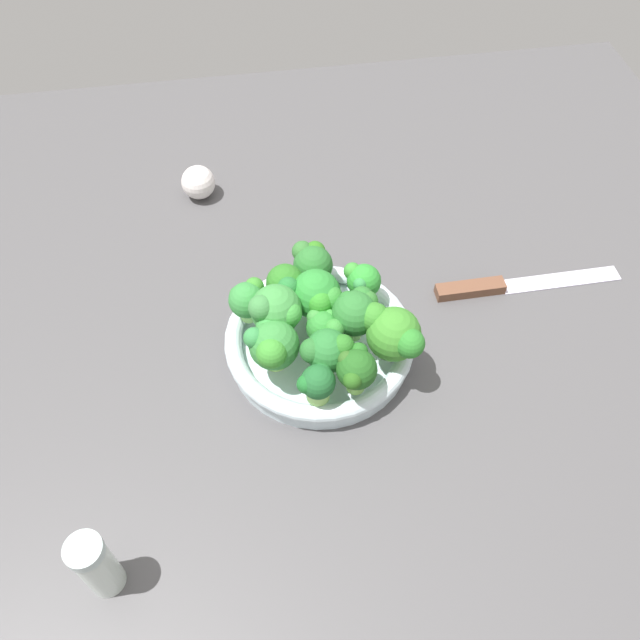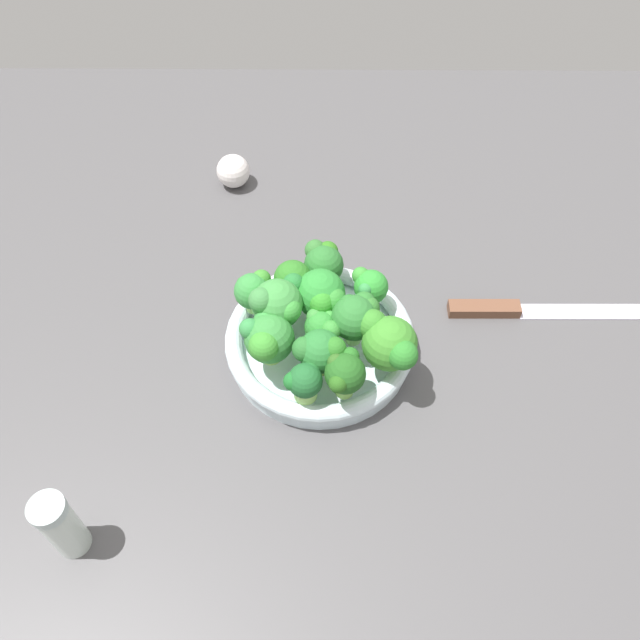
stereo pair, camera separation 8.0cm
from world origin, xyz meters
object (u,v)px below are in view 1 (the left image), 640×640
object	(u,v)px
broccoli_floret_5	(393,334)
broccoli_floret_2	(276,311)
broccoli_floret_8	(317,382)
broccoli_floret_1	(312,262)
bowl	(320,344)
broccoli_floret_4	(272,344)
broccoli_floret_0	(363,282)
broccoli_floret_6	(247,299)
broccoli_floret_12	(356,369)
pepper_shaker	(96,565)
broccoli_floret_3	(286,285)
broccoli_floret_7	(356,311)
broccoli_floret_10	(318,296)
garlic_bulb	(198,182)
knife	(503,286)
broccoli_floret_11	(324,327)
broccoli_floret_9	(327,351)

from	to	relation	value
broccoli_floret_5	broccoli_floret_2	bearing A→B (deg)	-110.63
broccoli_floret_8	broccoli_floret_1	bearing A→B (deg)	173.16
bowl	broccoli_floret_4	world-z (taller)	broccoli_floret_4
broccoli_floret_0	broccoli_floret_4	xyz separation A→B (cm)	(8.01, -12.27, 0.29)
broccoli_floret_6	broccoli_floret_12	bearing A→B (deg)	41.81
broccoli_floret_0	pepper_shaker	xyz separation A→B (cm)	(29.56, -32.03, -2.45)
bowl	broccoli_floret_3	world-z (taller)	broccoli_floret_3
broccoli_floret_12	broccoli_floret_1	bearing A→B (deg)	-171.84
broccoli_floret_1	broccoli_floret_7	bearing A→B (deg)	22.88
broccoli_floret_0	broccoli_floret_1	bearing A→B (deg)	-125.62
broccoli_floret_3	broccoli_floret_5	distance (cm)	14.93
broccoli_floret_6	broccoli_floret_5	bearing A→B (deg)	62.69
broccoli_floret_3	broccoli_floret_10	xyz separation A→B (cm)	(2.41, 3.62, 0.14)
broccoli_floret_8	garlic_bulb	bearing A→B (deg)	-163.72
broccoli_floret_4	knife	bearing A→B (deg)	107.10
broccoli_floret_8	broccoli_floret_11	size ratio (longest dim) A/B	0.96
bowl	broccoli_floret_7	size ratio (longest dim) A/B	3.33
broccoli_floret_7	broccoli_floret_8	distance (cm)	10.36
broccoli_floret_5	broccoli_floret_12	xyz separation A→B (cm)	(4.06, -5.20, -0.26)
broccoli_floret_2	broccoli_floret_12	size ratio (longest dim) A/B	1.26
bowl	knife	xyz separation A→B (cm)	(-6.84, 26.79, -1.44)
garlic_bulb	knife	bearing A→B (deg)	57.58
broccoli_floret_1	knife	size ratio (longest dim) A/B	0.23
bowl	broccoli_floret_12	distance (cm)	10.40
bowl	broccoli_floret_2	bearing A→B (deg)	-98.96
broccoli_floret_1	broccoli_floret_8	size ratio (longest dim) A/B	1.19
broccoli_floret_11	pepper_shaker	bearing A→B (deg)	-47.98
garlic_bulb	broccoli_floret_12	bearing A→B (deg)	22.16
knife	broccoli_floret_5	bearing A→B (deg)	-59.69
broccoli_floret_6	broccoli_floret_2	bearing A→B (deg)	42.66
broccoli_floret_12	knife	xyz separation A→B (cm)	(-15.04, 23.98, -7.19)
broccoli_floret_12	broccoli_floret_3	bearing A→B (deg)	-155.53
broccoli_floret_3	pepper_shaker	bearing A→B (deg)	-36.54
broccoli_floret_11	broccoli_floret_1	bearing A→B (deg)	179.68
broccoli_floret_4	broccoli_floret_7	distance (cm)	10.80
broccoli_floret_1	broccoli_floret_4	bearing A→B (deg)	-28.02
broccoli_floret_9	broccoli_floret_12	size ratio (longest dim) A/B	1.02
bowl	knife	world-z (taller)	bowl
broccoli_floret_1	pepper_shaker	distance (cm)	42.79
broccoli_floret_0	broccoli_floret_3	world-z (taller)	broccoli_floret_3
broccoli_floret_6	knife	xyz separation A→B (cm)	(-2.51, 35.20, -6.73)
broccoli_floret_1	broccoli_floret_11	bearing A→B (deg)	-0.32
broccoli_floret_3	broccoli_floret_11	bearing A→B (deg)	28.97
broccoli_floret_2	broccoli_floret_10	world-z (taller)	broccoli_floret_2
bowl	broccoli_floret_0	bearing A→B (deg)	127.53
broccoli_floret_0	broccoli_floret_10	distance (cm)	6.20
bowl	broccoli_floret_1	bearing A→B (deg)	177.72
broccoli_floret_4	broccoli_floret_10	distance (cm)	8.95
broccoli_floret_0	bowl	bearing A→B (deg)	-52.47
broccoli_floret_10	broccoli_floret_4	bearing A→B (deg)	-44.88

